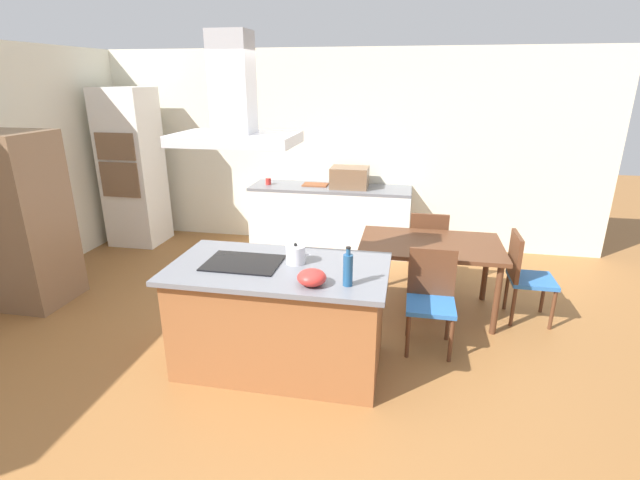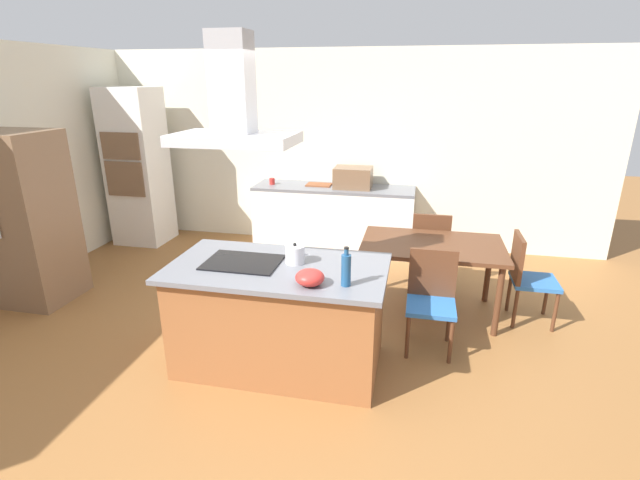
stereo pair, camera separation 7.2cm
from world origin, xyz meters
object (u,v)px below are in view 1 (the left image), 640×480
(cooktop, at_px, (243,263))
(countertop_microwave, at_px, (350,177))
(mixing_bowl, at_px, (312,277))
(cutting_board, at_px, (315,185))
(refrigerator, at_px, (19,221))
(olive_oil_bottle, at_px, (348,269))
(tea_kettle, at_px, (296,254))
(coffee_mug_red, at_px, (268,181))
(wall_oven_stack, at_px, (132,168))
(dining_table, at_px, (430,251))
(chair_facing_island, at_px, (431,293))
(chair_at_right_end, at_px, (524,272))
(chair_facing_back_wall, at_px, (427,243))
(range_hood, at_px, (234,109))

(cooktop, bearing_deg, countertop_microwave, 80.55)
(mixing_bowl, bearing_deg, cutting_board, 101.15)
(refrigerator, bearing_deg, olive_oil_bottle, -14.14)
(tea_kettle, height_order, coffee_mug_red, tea_kettle)
(wall_oven_stack, bearing_deg, cutting_board, 6.23)
(refrigerator, bearing_deg, countertop_microwave, 35.20)
(dining_table, bearing_deg, tea_kettle, -134.27)
(tea_kettle, height_order, dining_table, tea_kettle)
(mixing_bowl, height_order, coffee_mug_red, mixing_bowl)
(olive_oil_bottle, xyz_separation_m, cutting_board, (-0.89, 3.18, -0.12))
(olive_oil_bottle, relative_size, chair_facing_island, 0.33)
(chair_facing_island, height_order, chair_at_right_end, same)
(chair_facing_back_wall, bearing_deg, range_hood, -128.87)
(wall_oven_stack, bearing_deg, chair_at_right_end, -15.65)
(cooktop, distance_m, cutting_board, 2.93)
(refrigerator, bearing_deg, range_hood, -13.56)
(countertop_microwave, distance_m, cutting_board, 0.51)
(mixing_bowl, bearing_deg, countertop_microwave, 92.71)
(countertop_microwave, relative_size, chair_facing_back_wall, 0.56)
(countertop_microwave, relative_size, coffee_mug_red, 5.56)
(cutting_board, bearing_deg, cooktop, -89.89)
(cutting_board, relative_size, dining_table, 0.24)
(cooktop, distance_m, coffee_mug_red, 2.93)
(cutting_board, distance_m, dining_table, 2.30)
(refrigerator, height_order, chair_at_right_end, refrigerator)
(chair_at_right_end, bearing_deg, chair_facing_island, -143.99)
(cooktop, relative_size, refrigerator, 0.33)
(wall_oven_stack, bearing_deg, mixing_bowl, -42.29)
(mixing_bowl, bearing_deg, tea_kettle, 118.87)
(chair_facing_island, bearing_deg, refrigerator, 178.89)
(tea_kettle, xyz_separation_m, mixing_bowl, (0.21, -0.39, -0.02))
(refrigerator, relative_size, dining_table, 1.30)
(tea_kettle, xyz_separation_m, coffee_mug_red, (-1.08, 2.76, -0.03))
(olive_oil_bottle, bearing_deg, coffee_mug_red, 116.48)
(cutting_board, distance_m, chair_facing_island, 2.85)
(olive_oil_bottle, bearing_deg, chair_facing_back_wall, 73.33)
(cooktop, relative_size, chair_at_right_end, 0.67)
(coffee_mug_red, bearing_deg, wall_oven_stack, -173.99)
(wall_oven_stack, distance_m, chair_facing_island, 4.67)
(olive_oil_bottle, distance_m, chair_facing_back_wall, 2.30)
(chair_facing_island, bearing_deg, range_hood, -159.68)
(cutting_board, xyz_separation_m, chair_facing_island, (1.53, -2.36, -0.40))
(tea_kettle, height_order, cutting_board, tea_kettle)
(wall_oven_stack, bearing_deg, dining_table, -18.89)
(countertop_microwave, xyz_separation_m, range_hood, (-0.48, -2.88, 1.06))
(tea_kettle, bearing_deg, chair_facing_back_wall, 58.38)
(chair_at_right_end, bearing_deg, chair_facing_back_wall, 143.99)
(coffee_mug_red, bearing_deg, chair_facing_back_wall, -23.56)
(coffee_mug_red, bearing_deg, cooktop, -76.96)
(refrigerator, bearing_deg, chair_at_right_end, 6.49)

